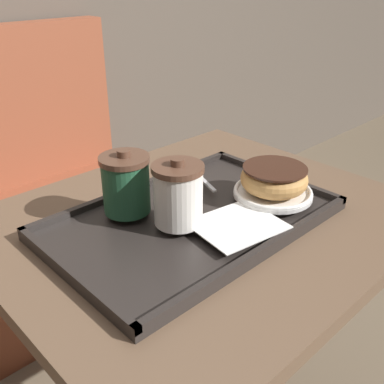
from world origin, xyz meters
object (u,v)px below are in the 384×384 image
coffee_cup_rear (126,184)px  coffee_cup_front (178,194)px  spoon (193,169)px  donut_chocolate_glazed (274,178)px

coffee_cup_rear → coffee_cup_front: bearing=-67.5°
coffee_cup_front → coffee_cup_rear: bearing=112.5°
coffee_cup_rear → spoon: (0.21, 0.05, -0.05)m
coffee_cup_rear → donut_chocolate_glazed: 0.28m
coffee_cup_front → coffee_cup_rear: coffee_cup_front is taller
donut_chocolate_glazed → spoon: bearing=99.3°
coffee_cup_front → coffee_cup_rear: (-0.04, 0.09, -0.00)m
coffee_cup_front → donut_chocolate_glazed: size_ratio=0.93×
coffee_cup_front → donut_chocolate_glazed: bearing=-14.7°
donut_chocolate_glazed → spoon: 0.20m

